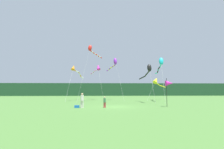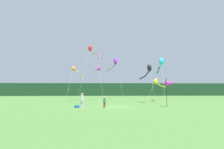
{
  "view_description": "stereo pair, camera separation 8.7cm",
  "coord_description": "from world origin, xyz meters",
  "px_view_note": "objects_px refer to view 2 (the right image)",
  "views": [
    {
      "loc": [
        -1.72,
        -24.66,
        2.14
      ],
      "look_at": [
        0.0,
        6.0,
        4.47
      ],
      "focal_mm": 31.88,
      "sensor_mm": 36.0,
      "label": 1
    },
    {
      "loc": [
        -1.63,
        -24.66,
        2.14
      ],
      "look_at": [
        0.0,
        6.0,
        4.47
      ],
      "focal_mm": 31.88,
      "sensor_mm": 36.0,
      "label": 2
    }
  ],
  "objects_px": {
    "person_adult": "(82,100)",
    "kite_orange": "(75,70)",
    "kite_purple": "(115,63)",
    "kite_cyan": "(161,63)",
    "kite_magenta": "(98,68)",
    "kite_red": "(92,50)",
    "person_child": "(105,101)",
    "cooler_box": "(77,107)",
    "kite_black": "(148,70)",
    "banner_flag_pole": "(169,84)",
    "kite_yellow": "(157,81)"
  },
  "relations": [
    {
      "from": "person_child",
      "to": "kite_yellow",
      "type": "xyz_separation_m",
      "value": [
        10.93,
        16.44,
        3.19
      ]
    },
    {
      "from": "kite_black",
      "to": "kite_red",
      "type": "height_order",
      "value": "kite_red"
    },
    {
      "from": "person_adult",
      "to": "kite_orange",
      "type": "distance_m",
      "value": 16.77
    },
    {
      "from": "banner_flag_pole",
      "to": "kite_magenta",
      "type": "xyz_separation_m",
      "value": [
        -9.23,
        17.0,
        3.73
      ]
    },
    {
      "from": "banner_flag_pole",
      "to": "kite_magenta",
      "type": "bearing_deg",
      "value": 118.5
    },
    {
      "from": "person_child",
      "to": "kite_orange",
      "type": "height_order",
      "value": "kite_orange"
    },
    {
      "from": "kite_yellow",
      "to": "kite_cyan",
      "type": "bearing_deg",
      "value": -97.61
    },
    {
      "from": "kite_cyan",
      "to": "banner_flag_pole",
      "type": "bearing_deg",
      "value": -101.72
    },
    {
      "from": "kite_purple",
      "to": "kite_orange",
      "type": "height_order",
      "value": "kite_purple"
    },
    {
      "from": "kite_purple",
      "to": "kite_cyan",
      "type": "bearing_deg",
      "value": -35.54
    },
    {
      "from": "kite_red",
      "to": "kite_magenta",
      "type": "distance_m",
      "value": 5.29
    },
    {
      "from": "kite_magenta",
      "to": "kite_orange",
      "type": "distance_m",
      "value": 4.86
    },
    {
      "from": "person_adult",
      "to": "kite_purple",
      "type": "xyz_separation_m",
      "value": [
        4.96,
        16.92,
        6.7
      ]
    },
    {
      "from": "cooler_box",
      "to": "kite_yellow",
      "type": "relative_size",
      "value": 0.11
    },
    {
      "from": "kite_black",
      "to": "kite_red",
      "type": "distance_m",
      "value": 11.76
    },
    {
      "from": "kite_red",
      "to": "person_adult",
      "type": "bearing_deg",
      "value": -91.63
    },
    {
      "from": "kite_red",
      "to": "kite_magenta",
      "type": "height_order",
      "value": "kite_red"
    },
    {
      "from": "kite_cyan",
      "to": "cooler_box",
      "type": "bearing_deg",
      "value": -140.5
    },
    {
      "from": "kite_black",
      "to": "person_adult",
      "type": "bearing_deg",
      "value": -140.54
    },
    {
      "from": "kite_orange",
      "to": "cooler_box",
      "type": "bearing_deg",
      "value": -81.68
    },
    {
      "from": "person_adult",
      "to": "kite_red",
      "type": "distance_m",
      "value": 16.14
    },
    {
      "from": "person_adult",
      "to": "kite_purple",
      "type": "relative_size",
      "value": 0.2
    },
    {
      "from": "banner_flag_pole",
      "to": "person_adult",
      "type": "bearing_deg",
      "value": -175.56
    },
    {
      "from": "cooler_box",
      "to": "kite_cyan",
      "type": "distance_m",
      "value": 18.69
    },
    {
      "from": "kite_cyan",
      "to": "kite_magenta",
      "type": "distance_m",
      "value": 13.15
    },
    {
      "from": "kite_black",
      "to": "person_child",
      "type": "bearing_deg",
      "value": -132.41
    },
    {
      "from": "person_child",
      "to": "banner_flag_pole",
      "type": "bearing_deg",
      "value": 4.26
    },
    {
      "from": "kite_purple",
      "to": "kite_magenta",
      "type": "distance_m",
      "value": 3.77
    },
    {
      "from": "banner_flag_pole",
      "to": "kite_magenta",
      "type": "distance_m",
      "value": 19.7
    },
    {
      "from": "person_child",
      "to": "cooler_box",
      "type": "relative_size",
      "value": 2.29
    },
    {
      "from": "person_adult",
      "to": "kite_yellow",
      "type": "height_order",
      "value": "kite_yellow"
    },
    {
      "from": "kite_cyan",
      "to": "kite_yellow",
      "type": "bearing_deg",
      "value": 82.39
    },
    {
      "from": "kite_magenta",
      "to": "kite_orange",
      "type": "bearing_deg",
      "value": -153.92
    },
    {
      "from": "person_child",
      "to": "kite_magenta",
      "type": "height_order",
      "value": "kite_magenta"
    },
    {
      "from": "kite_cyan",
      "to": "kite_yellow",
      "type": "xyz_separation_m",
      "value": [
        0.72,
        5.38,
        -2.94
      ]
    },
    {
      "from": "kite_red",
      "to": "kite_magenta",
      "type": "bearing_deg",
      "value": 75.83
    },
    {
      "from": "banner_flag_pole",
      "to": "kite_black",
      "type": "relative_size",
      "value": 0.5
    },
    {
      "from": "kite_yellow",
      "to": "kite_orange",
      "type": "height_order",
      "value": "kite_orange"
    },
    {
      "from": "kite_cyan",
      "to": "kite_yellow",
      "type": "distance_m",
      "value": 6.18
    },
    {
      "from": "kite_black",
      "to": "kite_purple",
      "type": "height_order",
      "value": "kite_purple"
    },
    {
      "from": "kite_orange",
      "to": "person_adult",
      "type": "bearing_deg",
      "value": -79.61
    },
    {
      "from": "cooler_box",
      "to": "kite_red",
      "type": "bearing_deg",
      "value": 85.74
    },
    {
      "from": "banner_flag_pole",
      "to": "kite_black",
      "type": "distance_m",
      "value": 7.67
    },
    {
      "from": "cooler_box",
      "to": "banner_flag_pole",
      "type": "relative_size",
      "value": 0.16
    },
    {
      "from": "kite_magenta",
      "to": "kite_orange",
      "type": "height_order",
      "value": "kite_magenta"
    },
    {
      "from": "person_adult",
      "to": "kite_black",
      "type": "distance_m",
      "value": 13.39
    },
    {
      "from": "banner_flag_pole",
      "to": "kite_orange",
      "type": "bearing_deg",
      "value": 132.35
    },
    {
      "from": "cooler_box",
      "to": "kite_magenta",
      "type": "xyz_separation_m",
      "value": [
        2.06,
        17.65,
        6.47
      ]
    },
    {
      "from": "cooler_box",
      "to": "kite_red",
      "type": "relative_size",
      "value": 0.05
    },
    {
      "from": "kite_purple",
      "to": "kite_orange",
      "type": "relative_size",
      "value": 0.91
    }
  ]
}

